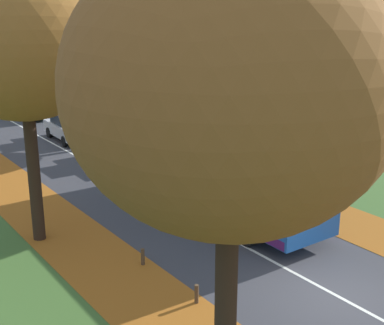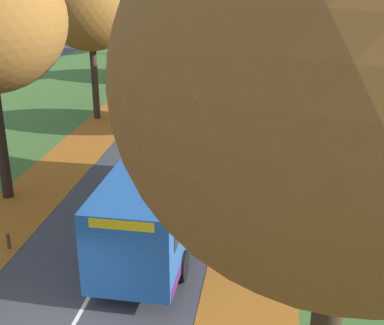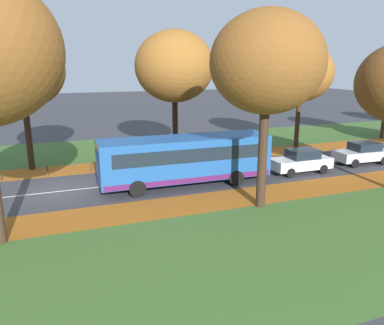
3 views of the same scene
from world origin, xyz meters
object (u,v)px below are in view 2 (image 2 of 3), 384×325
(bus, at_px, (165,184))
(tree_right_mid, at_px, (301,20))
(tree_right_nearest, at_px, (353,83))
(tree_right_near, at_px, (311,16))
(car_silver_following, at_px, (208,104))
(tree_left_mid, at_px, (90,7))
(tree_left_far, at_px, (131,9))
(car_blue_fourth_in_line, at_px, (227,64))
(bollard_fourth, at_px, (8,241))
(car_white_lead, at_px, (202,135))
(car_green_third_in_line, at_px, (227,77))

(bus, bearing_deg, tree_right_mid, 67.12)
(tree_right_nearest, bearing_deg, tree_right_near, 89.33)
(tree_right_near, xyz_separation_m, car_silver_following, (-4.97, 11.60, -6.47))
(tree_right_mid, height_order, car_silver_following, tree_right_mid)
(tree_left_mid, bearing_deg, car_silver_following, 10.27)
(tree_left_far, bearing_deg, car_blue_fourth_in_line, 27.26)
(tree_right_nearest, relative_size, bus, 1.02)
(car_silver_following, bearing_deg, bollard_fourth, -105.96)
(tree_left_far, height_order, car_silver_following, tree_left_far)
(bus, bearing_deg, car_blue_fourth_in_line, 90.62)
(tree_right_nearest, bearing_deg, bus, 115.14)
(tree_right_mid, relative_size, car_white_lead, 2.02)
(bus, height_order, car_green_third_in_line, bus)
(tree_right_mid, bearing_deg, bollard_fourth, -125.51)
(bollard_fourth, height_order, car_silver_following, car_silver_following)
(tree_right_nearest, distance_m, car_silver_following, 25.34)
(bus, bearing_deg, car_white_lead, 88.82)
(tree_left_far, distance_m, tree_right_mid, 17.15)
(bollard_fourth, bearing_deg, car_green_third_in_line, 77.91)
(tree_right_near, bearing_deg, car_silver_following, 113.20)
(tree_left_mid, distance_m, car_white_lead, 10.12)
(bollard_fourth, bearing_deg, car_white_lead, 64.35)
(bus, distance_m, car_white_lead, 8.38)
(tree_right_mid, bearing_deg, car_green_third_in_line, 113.30)
(tree_left_mid, distance_m, car_blue_fourth_in_line, 16.58)
(tree_left_far, relative_size, car_blue_fourth_in_line, 1.79)
(tree_left_mid, relative_size, tree_right_near, 0.92)
(car_blue_fourth_in_line, bearing_deg, tree_right_near, -78.42)
(tree_left_mid, height_order, tree_right_near, tree_right_near)
(tree_right_near, distance_m, bollard_fourth, 12.87)
(bollard_fourth, distance_m, car_white_lead, 11.80)
(tree_right_nearest, bearing_deg, tree_right_mid, 89.52)
(tree_right_mid, bearing_deg, bus, -112.88)
(tree_left_mid, xyz_separation_m, tree_right_near, (11.56, -10.40, 0.79))
(bus, relative_size, car_green_third_in_line, 2.47)
(tree_left_mid, xyz_separation_m, bus, (6.82, -12.93, -4.79))
(tree_right_nearest, xyz_separation_m, bus, (-4.59, 9.78, -6.00))
(car_silver_following, height_order, car_blue_fourth_in_line, same)
(bollard_fourth, bearing_deg, tree_left_mid, 97.09)
(bollard_fourth, xyz_separation_m, bus, (4.93, 2.30, 1.42))
(tree_right_near, bearing_deg, bollard_fourth, -153.51)
(tree_left_far, relative_size, car_white_lead, 1.80)
(tree_left_mid, relative_size, tree_right_mid, 1.06)
(tree_left_far, height_order, car_blue_fourth_in_line, tree_left_far)
(car_green_third_in_line, bearing_deg, tree_right_mid, -66.70)
(tree_right_nearest, height_order, tree_right_near, tree_right_nearest)
(tree_right_nearest, distance_m, car_white_lead, 19.88)
(car_blue_fourth_in_line, bearing_deg, tree_left_mid, -114.80)
(car_silver_following, bearing_deg, car_blue_fourth_in_line, 90.25)
(tree_left_mid, bearing_deg, tree_right_near, -41.99)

